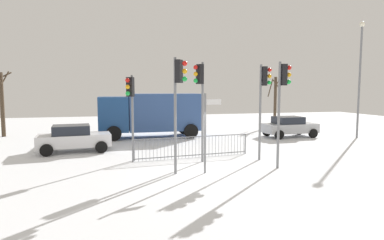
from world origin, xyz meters
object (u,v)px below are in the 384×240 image
at_px(traffic_light_rear_right, 131,98).
at_px(traffic_light_mid_left, 283,91).
at_px(street_lamp, 360,69).
at_px(bare_tree_left, 2,102).
at_px(delivery_truck, 151,113).
at_px(bare_tree_centre, 275,100).
at_px(traffic_light_rear_left, 200,89).
at_px(traffic_light_mid_right, 178,89).
at_px(car_silver_trailing, 289,126).
at_px(direction_sign_post, 206,129).
at_px(traffic_light_foreground_left, 264,90).
at_px(car_white_near, 74,138).

relative_size(traffic_light_rear_right, traffic_light_mid_left, 0.89).
relative_size(traffic_light_rear_right, street_lamp, 0.51).
xyz_separation_m(street_lamp, bare_tree_left, (-24.46, 6.68, -2.32)).
distance_m(delivery_truck, bare_tree_centre, 12.77).
xyz_separation_m(traffic_light_rear_left, traffic_light_mid_right, (-1.41, -1.90, 0.00)).
xyz_separation_m(traffic_light_mid_right, car_silver_trailing, (9.78, 8.15, -2.64)).
xyz_separation_m(street_lamp, bare_tree_centre, (-2.06, 8.11, -2.37)).
xyz_separation_m(direction_sign_post, bare_tree_centre, (11.03, 14.79, 0.63)).
relative_size(traffic_light_rear_left, traffic_light_mid_right, 1.00).
bearing_deg(street_lamp, traffic_light_foreground_left, -153.02).
bearing_deg(direction_sign_post, bare_tree_centre, 40.46).
height_order(traffic_light_mid_left, direction_sign_post, traffic_light_mid_left).
distance_m(direction_sign_post, car_white_near, 8.43).
bearing_deg(street_lamp, bare_tree_left, 164.73).
bearing_deg(bare_tree_centre, traffic_light_rear_left, -129.95).
relative_size(direction_sign_post, street_lamp, 0.40).
bearing_deg(car_white_near, traffic_light_foreground_left, -31.31).
distance_m(traffic_light_mid_right, direction_sign_post, 1.96).
xyz_separation_m(traffic_light_rear_right, traffic_light_mid_right, (1.70, -2.80, 0.42)).
height_order(traffic_light_rear_right, street_lamp, street_lamp).
bearing_deg(bare_tree_left, direction_sign_post, -49.59).
bearing_deg(car_silver_trailing, delivery_truck, 164.39).
distance_m(traffic_light_rear_left, traffic_light_mid_left, 3.66).
bearing_deg(car_white_near, traffic_light_mid_left, -39.36).
xyz_separation_m(direction_sign_post, street_lamp, (13.08, 6.68, 2.99)).
relative_size(direction_sign_post, delivery_truck, 0.46).
distance_m(direction_sign_post, bare_tree_left, 17.56).
xyz_separation_m(traffic_light_mid_right, bare_tree_left, (-10.24, 13.30, -0.92)).
xyz_separation_m(traffic_light_rear_right, traffic_light_foreground_left, (6.18, -1.14, 0.37)).
relative_size(traffic_light_rear_left, street_lamp, 0.58).
xyz_separation_m(traffic_light_mid_right, traffic_light_foreground_left, (4.48, 1.66, -0.05)).
relative_size(traffic_light_mid_right, street_lamp, 0.58).
bearing_deg(traffic_light_foreground_left, bare_tree_left, -117.90).
distance_m(street_lamp, bare_tree_centre, 8.69).
relative_size(direction_sign_post, car_white_near, 0.82).
bearing_deg(traffic_light_mid_left, car_white_near, -119.53).
bearing_deg(street_lamp, direction_sign_post, -152.95).
height_order(traffic_light_rear_left, traffic_light_foreground_left, traffic_light_rear_left).
bearing_deg(street_lamp, car_white_near, -178.09).
distance_m(traffic_light_foreground_left, car_silver_trailing, 8.77).
bearing_deg(traffic_light_foreground_left, traffic_light_mid_right, -59.18).
height_order(traffic_light_rear_left, bare_tree_centre, bare_tree_centre).
relative_size(traffic_light_rear_right, direction_sign_post, 1.25).
xyz_separation_m(traffic_light_rear_right, delivery_truck, (1.84, 7.66, -1.25)).
distance_m(bare_tree_left, bare_tree_centre, 22.45).
distance_m(traffic_light_mid_right, bare_tree_centre, 19.12).
bearing_deg(delivery_truck, traffic_light_foreground_left, 116.43).
bearing_deg(bare_tree_centre, traffic_light_foreground_left, -120.46).
relative_size(traffic_light_rear_left, bare_tree_centre, 0.97).
bearing_deg(traffic_light_mid_left, traffic_light_foreground_left, -175.02).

